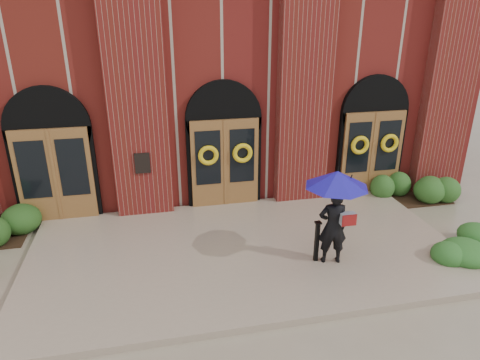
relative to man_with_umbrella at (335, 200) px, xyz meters
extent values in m
plane|color=gray|center=(-1.75, 0.79, -1.66)|extent=(90.00, 90.00, 0.00)
cube|color=gray|center=(-1.75, 0.94, -1.59)|extent=(10.00, 5.30, 0.15)
cube|color=maroon|center=(-1.75, 9.69, 1.84)|extent=(16.00, 12.00, 7.00)
cube|color=black|center=(-4.00, 3.26, -0.01)|extent=(0.40, 0.05, 0.55)
cube|color=maroon|center=(-4.00, 3.52, 1.84)|extent=(1.50, 0.45, 7.00)
cube|color=maroon|center=(0.50, 3.52, 1.84)|extent=(1.50, 0.45, 7.00)
cube|color=maroon|center=(5.00, 3.52, 1.84)|extent=(1.50, 0.45, 7.00)
cube|color=olive|center=(-6.25, 3.50, -0.26)|extent=(1.90, 0.10, 2.50)
cylinder|color=black|center=(-6.25, 3.64, 0.99)|extent=(2.10, 0.22, 2.10)
cube|color=olive|center=(-1.75, 3.50, -0.26)|extent=(1.90, 0.10, 2.50)
cylinder|color=black|center=(-1.75, 3.64, 0.99)|extent=(2.10, 0.22, 2.10)
cube|color=olive|center=(2.75, 3.50, -0.26)|extent=(1.90, 0.10, 2.50)
cylinder|color=black|center=(2.75, 3.64, 0.99)|extent=(2.10, 0.22, 2.10)
torus|color=yellow|center=(-2.23, 3.38, 0.04)|extent=(0.57, 0.13, 0.57)
torus|color=yellow|center=(-1.27, 3.38, 0.04)|extent=(0.57, 0.13, 0.57)
torus|color=yellow|center=(2.27, 3.38, 0.04)|extent=(0.57, 0.13, 0.57)
torus|color=yellow|center=(3.23, 3.38, 0.04)|extent=(0.57, 0.13, 0.57)
imported|color=black|center=(0.00, 0.00, -0.64)|extent=(0.70, 0.52, 1.75)
cone|color=#1C149E|center=(0.00, 0.00, 0.47)|extent=(1.55, 1.55, 0.35)
cylinder|color=black|center=(0.05, -0.05, 0.01)|extent=(0.02, 0.02, 0.59)
cube|color=#A0A4A5|center=(0.25, -0.14, -0.40)|extent=(0.35, 0.21, 0.26)
cube|color=maroon|center=(0.25, -0.23, -0.40)|extent=(0.33, 0.08, 0.26)
cube|color=black|center=(-0.31, 0.10, -1.05)|extent=(0.09, 0.09, 0.93)
cube|color=black|center=(-0.31, 0.10, -0.56)|extent=(0.13, 0.13, 0.04)
ellipsoid|color=#28521C|center=(3.45, 2.99, -1.30)|extent=(2.82, 1.13, 0.72)
ellipsoid|color=#275920|center=(3.35, -0.33, -1.41)|extent=(1.45, 1.24, 0.51)
camera|label=1|loc=(-3.72, -7.64, 3.76)|focal=32.00mm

